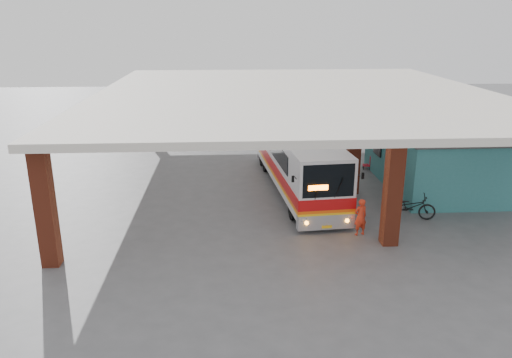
{
  "coord_description": "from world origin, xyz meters",
  "views": [
    {
      "loc": [
        -3.2,
        -20.41,
        8.38
      ],
      "look_at": [
        -2.0,
        0.0,
        1.77
      ],
      "focal_mm": 35.0,
      "sensor_mm": 36.0,
      "label": 1
    }
  ],
  "objects_px": {
    "coach_bus": "(297,159)",
    "motorcycle": "(410,207)",
    "red_chair": "(368,163)",
    "pedestrian": "(360,217)"
  },
  "relations": [
    {
      "from": "coach_bus",
      "to": "motorcycle",
      "type": "height_order",
      "value": "coach_bus"
    },
    {
      "from": "coach_bus",
      "to": "motorcycle",
      "type": "distance_m",
      "value": 6.19
    },
    {
      "from": "coach_bus",
      "to": "red_chair",
      "type": "distance_m",
      "value": 5.89
    },
    {
      "from": "coach_bus",
      "to": "red_chair",
      "type": "relative_size",
      "value": 14.15
    },
    {
      "from": "red_chair",
      "to": "coach_bus",
      "type": "bearing_deg",
      "value": -136.6
    },
    {
      "from": "motorcycle",
      "to": "red_chair",
      "type": "xyz_separation_m",
      "value": [
        0.24,
        7.54,
        -0.19
      ]
    },
    {
      "from": "motorcycle",
      "to": "red_chair",
      "type": "relative_size",
      "value": 2.64
    },
    {
      "from": "motorcycle",
      "to": "coach_bus",
      "type": "bearing_deg",
      "value": 58.45
    },
    {
      "from": "coach_bus",
      "to": "motorcycle",
      "type": "xyz_separation_m",
      "value": [
        4.43,
        -4.19,
        -1.08
      ]
    },
    {
      "from": "coach_bus",
      "to": "pedestrian",
      "type": "distance_m",
      "value": 6.07
    }
  ]
}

